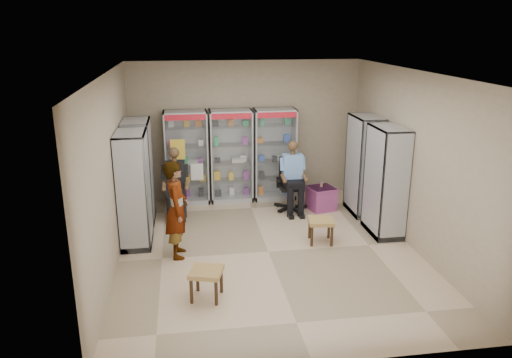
{
  "coord_description": "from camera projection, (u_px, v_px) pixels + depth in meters",
  "views": [
    {
      "loc": [
        -1.35,
        -7.65,
        3.7
      ],
      "look_at": [
        -0.11,
        0.7,
        1.09
      ],
      "focal_mm": 35.0,
      "sensor_mm": 36.0,
      "label": 1
    }
  ],
  "objects": [
    {
      "name": "standing_man",
      "position": [
        177.0,
        210.0,
        8.14
      ],
      "size": [
        0.41,
        0.61,
        1.64
      ],
      "primitive_type": "imported",
      "rotation": [
        0.0,
        0.0,
        1.55
      ],
      "color": "#949496",
      "rests_on": "floor"
    },
    {
      "name": "cabinet_right_far",
      "position": [
        364.0,
        165.0,
        10.04
      ],
      "size": [
        0.9,
        0.5,
        2.0
      ],
      "primitive_type": "cube",
      "rotation": [
        0.0,
        0.0,
        1.57
      ],
      "color": "#B8BBC0",
      "rests_on": "floor"
    },
    {
      "name": "cabinet_left_far",
      "position": [
        139.0,
        172.0,
        9.61
      ],
      "size": [
        0.9,
        0.5,
        2.0
      ],
      "primitive_type": "cube",
      "rotation": [
        0.0,
        0.0,
        -1.57
      ],
      "color": "silver",
      "rests_on": "floor"
    },
    {
      "name": "cabinet_back_mid",
      "position": [
        231.0,
        156.0,
        10.75
      ],
      "size": [
        0.9,
        0.5,
        2.0
      ],
      "primitive_type": "cube",
      "color": "#A3A6AA",
      "rests_on": "floor"
    },
    {
      "name": "woven_stool_b",
      "position": [
        207.0,
        284.0,
        7.02
      ],
      "size": [
        0.54,
        0.54,
        0.44
      ],
      "primitive_type": "cube",
      "rotation": [
        0.0,
        0.0,
        -0.28
      ],
      "color": "#A58946",
      "rests_on": "floor"
    },
    {
      "name": "office_chair",
      "position": [
        291.0,
        184.0,
        10.33
      ],
      "size": [
        0.6,
        0.6,
        1.09
      ],
      "primitive_type": "cube",
      "rotation": [
        0.0,
        0.0,
        0.0
      ],
      "color": "black",
      "rests_on": "floor"
    },
    {
      "name": "seated_shopkeeper",
      "position": [
        292.0,
        178.0,
        10.24
      ],
      "size": [
        0.46,
        0.64,
        1.39
      ],
      "primitive_type": null,
      "rotation": [
        0.0,
        0.0,
        0.0
      ],
      "color": "#699CCF",
      "rests_on": "floor"
    },
    {
      "name": "floor",
      "position": [
        268.0,
        252.0,
        8.51
      ],
      "size": [
        6.0,
        6.0,
        0.0
      ],
      "primitive_type": "plane",
      "color": "#C8AC8B",
      "rests_on": "ground"
    },
    {
      "name": "tea_glass",
      "position": [
        321.0,
        184.0,
        10.38
      ],
      "size": [
        0.07,
        0.07,
        0.09
      ],
      "primitive_type": "cylinder",
      "color": "#511106",
      "rests_on": "pink_trunk"
    },
    {
      "name": "cabinet_right_near",
      "position": [
        386.0,
        181.0,
        9.0
      ],
      "size": [
        0.9,
        0.5,
        2.0
      ],
      "primitive_type": "cube",
      "rotation": [
        0.0,
        0.0,
        1.57
      ],
      "color": "#B5B7BD",
      "rests_on": "floor"
    },
    {
      "name": "cabinet_left_near",
      "position": [
        134.0,
        189.0,
        8.57
      ],
      "size": [
        0.9,
        0.5,
        2.0
      ],
      "primitive_type": "cube",
      "rotation": [
        0.0,
        0.0,
        -1.57
      ],
      "color": "#B2B4B9",
      "rests_on": "floor"
    },
    {
      "name": "pink_trunk",
      "position": [
        321.0,
        198.0,
        10.42
      ],
      "size": [
        0.6,
        0.59,
        0.48
      ],
      "primitive_type": "cube",
      "rotation": [
        0.0,
        0.0,
        0.24
      ],
      "color": "#C54E9C",
      "rests_on": "floor"
    },
    {
      "name": "seated_customer",
      "position": [
        175.0,
        184.0,
        9.94
      ],
      "size": [
        0.44,
        0.6,
        1.34
      ],
      "primitive_type": null,
      "color": "black",
      "rests_on": "floor"
    },
    {
      "name": "cabinet_back_right",
      "position": [
        274.0,
        154.0,
        10.88
      ],
      "size": [
        0.9,
        0.5,
        2.0
      ],
      "primitive_type": "cube",
      "color": "silver",
      "rests_on": "floor"
    },
    {
      "name": "cabinet_back_left",
      "position": [
        187.0,
        158.0,
        10.62
      ],
      "size": [
        0.9,
        0.5,
        2.0
      ],
      "primitive_type": "cube",
      "color": "#A3A4AA",
      "rests_on": "floor"
    },
    {
      "name": "woven_stool_a",
      "position": [
        321.0,
        231.0,
        8.83
      ],
      "size": [
        0.49,
        0.49,
        0.44
      ],
      "primitive_type": "cube",
      "rotation": [
        0.0,
        0.0,
        -0.14
      ],
      "color": "olive",
      "rests_on": "floor"
    },
    {
      "name": "wooden_chair",
      "position": [
        176.0,
        193.0,
        10.05
      ],
      "size": [
        0.42,
        0.42,
        0.94
      ],
      "primitive_type": "cube",
      "color": "black",
      "rests_on": "floor"
    },
    {
      "name": "room_shell",
      "position": [
        269.0,
        139.0,
        7.93
      ],
      "size": [
        5.02,
        6.02,
        3.01
      ],
      "color": "tan",
      "rests_on": "ground"
    }
  ]
}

